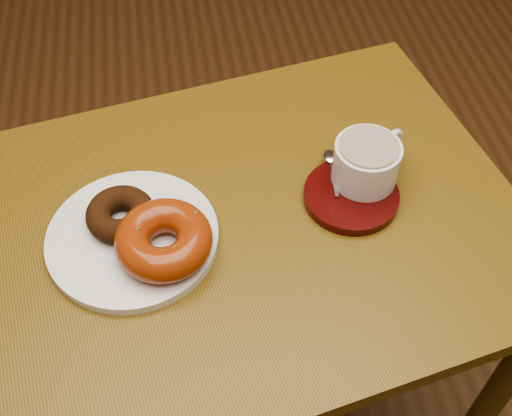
{
  "coord_description": "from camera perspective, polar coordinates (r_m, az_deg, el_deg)",
  "views": [
    {
      "loc": [
        -0.31,
        -0.33,
        1.41
      ],
      "look_at": [
        -0.22,
        0.21,
        0.74
      ],
      "focal_mm": 45.0,
      "sensor_mm": 36.0,
      "label": 1
    }
  ],
  "objects": [
    {
      "name": "cafe_table",
      "position": [
        0.97,
        -1.17,
        -5.2
      ],
      "size": [
        0.86,
        0.71,
        0.72
      ],
      "rotation": [
        0.0,
        0.0,
        0.18
      ],
      "color": "brown",
      "rests_on": "ground"
    },
    {
      "name": "donut_plate",
      "position": [
        0.87,
        -10.9,
        -2.6
      ],
      "size": [
        0.3,
        0.3,
        0.01
      ],
      "primitive_type": "cylinder",
      "rotation": [
        0.0,
        0.0,
        0.4
      ],
      "color": "silver",
      "rests_on": "cafe_table"
    },
    {
      "name": "donut_cinnamon",
      "position": [
        0.86,
        -11.95,
        -0.55
      ],
      "size": [
        0.13,
        0.13,
        0.03
      ],
      "primitive_type": "torus",
      "rotation": [
        0.0,
        0.0,
        0.56
      ],
      "color": "black",
      "rests_on": "donut_plate"
    },
    {
      "name": "donut_caramel",
      "position": [
        0.82,
        -8.22,
        -2.82
      ],
      "size": [
        0.15,
        0.15,
        0.05
      ],
      "rotation": [
        0.0,
        0.0,
        -0.19
      ],
      "color": "#8D330F",
      "rests_on": "donut_plate"
    },
    {
      "name": "saucer",
      "position": [
        0.9,
        8.45,
        1.08
      ],
      "size": [
        0.17,
        0.17,
        0.01
      ],
      "primitive_type": "cylinder",
      "rotation": [
        0.0,
        0.0,
        0.35
      ],
      "color": "#370807",
      "rests_on": "cafe_table"
    },
    {
      "name": "coffee_cup",
      "position": [
        0.9,
        9.84,
        4.11
      ],
      "size": [
        0.11,
        0.09,
        0.06
      ],
      "rotation": [
        0.0,
        0.0,
        0.59
      ],
      "color": "silver",
      "rests_on": "saucer"
    },
    {
      "name": "teaspoon",
      "position": [
        0.93,
        6.67,
        4.22
      ],
      "size": [
        0.02,
        0.09,
        0.01
      ],
      "rotation": [
        0.0,
        0.0,
        -0.11
      ],
      "color": "silver",
      "rests_on": "saucer"
    }
  ]
}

